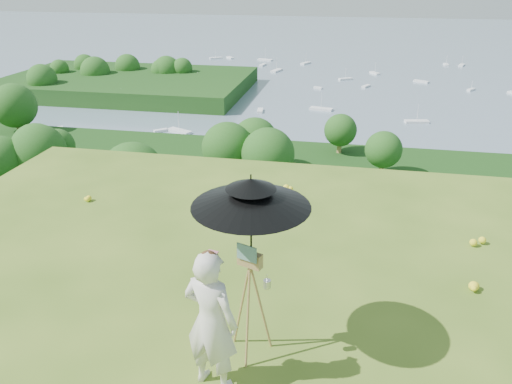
# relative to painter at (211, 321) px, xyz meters

# --- Properties ---
(forest_slope) EXTENTS (140.00, 56.00, 22.00)m
(forest_slope) POSITION_rel_painter_xyz_m (1.07, 34.64, -29.80)
(forest_slope) COLOR #0F330E
(forest_slope) RESTS_ON bay_water
(shoreline_tier) EXTENTS (170.00, 28.00, 8.00)m
(shoreline_tier) POSITION_rel_painter_xyz_m (1.07, 74.64, -36.80)
(shoreline_tier) COLOR #6D6757
(shoreline_tier) RESTS_ON bay_water
(bay_water) EXTENTS (700.00, 700.00, 0.00)m
(bay_water) POSITION_rel_painter_xyz_m (1.07, 239.64, -34.80)
(bay_water) COLOR slate
(bay_water) RESTS_ON ground
(peninsula) EXTENTS (90.00, 60.00, 12.00)m
(peninsula) POSITION_rel_painter_xyz_m (-73.93, 154.64, -29.80)
(peninsula) COLOR #0F330E
(peninsula) RESTS_ON bay_water
(slope_trees) EXTENTS (110.00, 50.00, 6.00)m
(slope_trees) POSITION_rel_painter_xyz_m (1.07, 34.64, -15.80)
(slope_trees) COLOR #214B16
(slope_trees) RESTS_ON forest_slope
(harbor_town) EXTENTS (110.00, 22.00, 5.00)m
(harbor_town) POSITION_rel_painter_xyz_m (1.07, 74.64, -30.30)
(harbor_town) COLOR beige
(harbor_town) RESTS_ON shoreline_tier
(moored_boats) EXTENTS (140.00, 140.00, 0.70)m
(moored_boats) POSITION_rel_painter_xyz_m (-11.43, 160.64, -34.45)
(moored_boats) COLOR white
(moored_boats) RESTS_ON bay_water
(painter) EXTENTS (0.67, 0.53, 1.60)m
(painter) POSITION_rel_painter_xyz_m (0.00, 0.00, 0.00)
(painter) COLOR silver
(painter) RESTS_ON ground
(field_easel) EXTENTS (0.69, 0.69, 1.42)m
(field_easel) POSITION_rel_painter_xyz_m (0.28, 0.54, -0.09)
(field_easel) COLOR olive
(field_easel) RESTS_ON ground
(sun_umbrella) EXTENTS (1.52, 1.52, 1.00)m
(sun_umbrella) POSITION_rel_painter_xyz_m (0.29, 0.57, 0.86)
(sun_umbrella) COLOR black
(sun_umbrella) RESTS_ON field_easel
(painter_cap) EXTENTS (0.22, 0.24, 0.10)m
(painter_cap) POSITION_rel_painter_xyz_m (0.00, 0.00, 0.76)
(painter_cap) COLOR pink
(painter_cap) RESTS_ON painter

